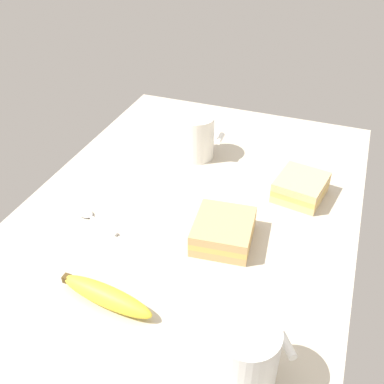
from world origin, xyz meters
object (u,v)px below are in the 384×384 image
(coffee_mug_milky, at_px, (196,136))
(sandwich_main, at_px, (301,187))
(coffee_mug_black, at_px, (246,357))
(paper_napkin, at_px, (181,122))
(sandwich_side, at_px, (223,231))
(spoon, at_px, (92,217))
(banana, at_px, (106,296))

(coffee_mug_milky, distance_m, sandwich_main, 0.26)
(coffee_mug_black, bearing_deg, paper_napkin, 27.94)
(sandwich_main, height_order, sandwich_side, same)
(paper_napkin, bearing_deg, spoon, 178.41)
(coffee_mug_milky, relative_size, spoon, 0.95)
(coffee_mug_milky, bearing_deg, paper_napkin, 33.64)
(coffee_mug_black, distance_m, banana, 0.24)
(banana, relative_size, spoon, 1.53)
(coffee_mug_black, xyz_separation_m, paper_napkin, (0.66, 0.35, -0.05))
(sandwich_main, height_order, banana, sandwich_main)
(sandwich_main, bearing_deg, sandwich_side, 149.85)
(banana, relative_size, paper_napkin, 1.06)
(sandwich_main, xyz_separation_m, spoon, (-0.21, 0.36, -0.02))
(coffee_mug_milky, height_order, paper_napkin, coffee_mug_milky)
(spoon, relative_size, paper_napkin, 0.69)
(coffee_mug_milky, relative_size, sandwich_side, 0.85)
(spoon, distance_m, paper_napkin, 0.43)
(coffee_mug_milky, xyz_separation_m, paper_napkin, (0.14, 0.10, -0.05))
(coffee_mug_black, height_order, sandwich_main, coffee_mug_black)
(paper_napkin, bearing_deg, sandwich_main, -122.23)
(sandwich_main, distance_m, banana, 0.45)
(sandwich_side, distance_m, banana, 0.24)
(coffee_mug_black, xyz_separation_m, coffee_mug_milky, (0.51, 0.25, -0.00))
(coffee_mug_black, distance_m, sandwich_main, 0.44)
(coffee_mug_black, distance_m, paper_napkin, 0.75)
(sandwich_side, xyz_separation_m, banana, (-0.20, 0.12, -0.01))
(sandwich_side, distance_m, spoon, 0.26)
(sandwich_side, relative_size, paper_napkin, 0.78)
(coffee_mug_milky, relative_size, sandwich_main, 0.90)
(coffee_mug_black, relative_size, coffee_mug_milky, 1.01)
(coffee_mug_milky, distance_m, spoon, 0.31)
(coffee_mug_black, relative_size, paper_napkin, 0.66)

